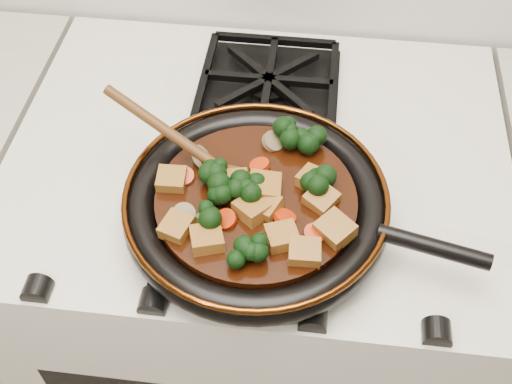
# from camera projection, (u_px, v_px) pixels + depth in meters

# --- Properties ---
(stove) EXTENTS (0.76, 0.60, 0.90)m
(stove) POSITION_uv_depth(u_px,v_px,m) (258.00, 301.00, 1.32)
(stove) COLOR beige
(stove) RESTS_ON ground
(burner_grate_front) EXTENTS (0.23, 0.23, 0.03)m
(burner_grate_front) POSITION_uv_depth(u_px,v_px,m) (247.00, 218.00, 0.88)
(burner_grate_front) COLOR black
(burner_grate_front) RESTS_ON stove
(burner_grate_back) EXTENTS (0.23, 0.23, 0.03)m
(burner_grate_back) POSITION_uv_depth(u_px,v_px,m) (269.00, 83.00, 1.05)
(burner_grate_back) COLOR black
(burner_grate_back) RESTS_ON stove
(skillet) EXTENTS (0.48, 0.35, 0.05)m
(skillet) POSITION_uv_depth(u_px,v_px,m) (257.00, 205.00, 0.85)
(skillet) COLOR black
(skillet) RESTS_ON burner_grate_front
(braising_sauce) EXTENTS (0.27, 0.27, 0.02)m
(braising_sauce) POSITION_uv_depth(u_px,v_px,m) (256.00, 202.00, 0.85)
(braising_sauce) COLOR black
(braising_sauce) RESTS_ON skillet
(tofu_cube_0) EXTENTS (0.04, 0.04, 0.02)m
(tofu_cube_0) POSITION_uv_depth(u_px,v_px,m) (172.00, 180.00, 0.85)
(tofu_cube_0) COLOR brown
(tofu_cube_0) RESTS_ON braising_sauce
(tofu_cube_1) EXTENTS (0.05, 0.05, 0.03)m
(tofu_cube_1) POSITION_uv_depth(u_px,v_px,m) (267.00, 207.00, 0.82)
(tofu_cube_1) COLOR brown
(tofu_cube_1) RESTS_ON braising_sauce
(tofu_cube_2) EXTENTS (0.05, 0.05, 0.03)m
(tofu_cube_2) POSITION_uv_depth(u_px,v_px,m) (321.00, 199.00, 0.83)
(tofu_cube_2) COLOR brown
(tofu_cube_2) RESTS_ON braising_sauce
(tofu_cube_3) EXTENTS (0.05, 0.05, 0.02)m
(tofu_cube_3) POSITION_uv_depth(u_px,v_px,m) (177.00, 227.00, 0.80)
(tofu_cube_3) COLOR brown
(tofu_cube_3) RESTS_ON braising_sauce
(tofu_cube_4) EXTENTS (0.05, 0.05, 0.02)m
(tofu_cube_4) POSITION_uv_depth(u_px,v_px,m) (282.00, 237.00, 0.79)
(tofu_cube_4) COLOR brown
(tofu_cube_4) RESTS_ON braising_sauce
(tofu_cube_5) EXTENTS (0.05, 0.05, 0.03)m
(tofu_cube_5) POSITION_uv_depth(u_px,v_px,m) (264.00, 188.00, 0.84)
(tofu_cube_5) COLOR brown
(tofu_cube_5) RESTS_ON braising_sauce
(tofu_cube_6) EXTENTS (0.06, 0.06, 0.03)m
(tofu_cube_6) POSITION_uv_depth(u_px,v_px,m) (335.00, 230.00, 0.80)
(tofu_cube_6) COLOR brown
(tofu_cube_6) RESTS_ON braising_sauce
(tofu_cube_7) EXTENTS (0.05, 0.05, 0.03)m
(tofu_cube_7) POSITION_uv_depth(u_px,v_px,m) (314.00, 180.00, 0.85)
(tofu_cube_7) COLOR brown
(tofu_cube_7) RESTS_ON braising_sauce
(tofu_cube_8) EXTENTS (0.05, 0.05, 0.02)m
(tofu_cube_8) POSITION_uv_depth(u_px,v_px,m) (207.00, 239.00, 0.79)
(tofu_cube_8) COLOR brown
(tofu_cube_8) RESTS_ON braising_sauce
(tofu_cube_9) EXTENTS (0.05, 0.05, 0.03)m
(tofu_cube_9) POSITION_uv_depth(u_px,v_px,m) (232.00, 185.00, 0.84)
(tofu_cube_9) COLOR brown
(tofu_cube_9) RESTS_ON braising_sauce
(tofu_cube_10) EXTENTS (0.05, 0.05, 0.03)m
(tofu_cube_10) POSITION_uv_depth(u_px,v_px,m) (252.00, 210.00, 0.82)
(tofu_cube_10) COLOR brown
(tofu_cube_10) RESTS_ON braising_sauce
(tofu_cube_11) EXTENTS (0.04, 0.04, 0.03)m
(tofu_cube_11) POSITION_uv_depth(u_px,v_px,m) (304.00, 252.00, 0.78)
(tofu_cube_11) COLOR brown
(tofu_cube_11) RESTS_ON braising_sauce
(broccoli_floret_0) EXTENTS (0.09, 0.09, 0.07)m
(broccoli_floret_0) POSITION_uv_depth(u_px,v_px,m) (311.00, 146.00, 0.88)
(broccoli_floret_0) COLOR black
(broccoli_floret_0) RESTS_ON braising_sauce
(broccoli_floret_1) EXTENTS (0.07, 0.09, 0.07)m
(broccoli_floret_1) POSITION_uv_depth(u_px,v_px,m) (247.00, 252.00, 0.77)
(broccoli_floret_1) COLOR black
(broccoli_floret_1) RESTS_ON braising_sauce
(broccoli_floret_2) EXTENTS (0.09, 0.09, 0.07)m
(broccoli_floret_2) POSITION_uv_depth(u_px,v_px,m) (214.00, 176.00, 0.85)
(broccoli_floret_2) COLOR black
(broccoli_floret_2) RESTS_ON braising_sauce
(broccoli_floret_3) EXTENTS (0.08, 0.09, 0.07)m
(broccoli_floret_3) POSITION_uv_depth(u_px,v_px,m) (201.00, 218.00, 0.80)
(broccoli_floret_3) COLOR black
(broccoli_floret_3) RESTS_ON braising_sauce
(broccoli_floret_4) EXTENTS (0.07, 0.06, 0.07)m
(broccoli_floret_4) POSITION_uv_depth(u_px,v_px,m) (284.00, 136.00, 0.90)
(broccoli_floret_4) COLOR black
(broccoli_floret_4) RESTS_ON braising_sauce
(broccoli_floret_5) EXTENTS (0.08, 0.09, 0.07)m
(broccoli_floret_5) POSITION_uv_depth(u_px,v_px,m) (219.00, 192.00, 0.83)
(broccoli_floret_5) COLOR black
(broccoli_floret_5) RESTS_ON braising_sauce
(broccoli_floret_6) EXTENTS (0.08, 0.09, 0.07)m
(broccoli_floret_6) POSITION_uv_depth(u_px,v_px,m) (321.00, 184.00, 0.84)
(broccoli_floret_6) COLOR black
(broccoli_floret_6) RESTS_ON braising_sauce
(broccoli_floret_7) EXTENTS (0.09, 0.08, 0.06)m
(broccoli_floret_7) POSITION_uv_depth(u_px,v_px,m) (244.00, 191.00, 0.83)
(broccoli_floret_7) COLOR black
(broccoli_floret_7) RESTS_ON braising_sauce
(carrot_coin_0) EXTENTS (0.03, 0.03, 0.02)m
(carrot_coin_0) POSITION_uv_depth(u_px,v_px,m) (260.00, 165.00, 0.87)
(carrot_coin_0) COLOR #AF2304
(carrot_coin_0) RESTS_ON braising_sauce
(carrot_coin_1) EXTENTS (0.03, 0.03, 0.02)m
(carrot_coin_1) POSITION_uv_depth(u_px,v_px,m) (184.00, 176.00, 0.86)
(carrot_coin_1) COLOR #AF2304
(carrot_coin_1) RESTS_ON braising_sauce
(carrot_coin_2) EXTENTS (0.03, 0.03, 0.02)m
(carrot_coin_2) POSITION_uv_depth(u_px,v_px,m) (226.00, 219.00, 0.81)
(carrot_coin_2) COLOR #AF2304
(carrot_coin_2) RESTS_ON braising_sauce
(carrot_coin_3) EXTENTS (0.03, 0.03, 0.01)m
(carrot_coin_3) POSITION_uv_depth(u_px,v_px,m) (314.00, 233.00, 0.80)
(carrot_coin_3) COLOR #AF2304
(carrot_coin_3) RESTS_ON braising_sauce
(carrot_coin_4) EXTENTS (0.03, 0.03, 0.01)m
(carrot_coin_4) POSITION_uv_depth(u_px,v_px,m) (257.00, 203.00, 0.83)
(carrot_coin_4) COLOR #AF2304
(carrot_coin_4) RESTS_ON braising_sauce
(carrot_coin_5) EXTENTS (0.03, 0.03, 0.02)m
(carrot_coin_5) POSITION_uv_depth(u_px,v_px,m) (285.00, 217.00, 0.81)
(carrot_coin_5) COLOR #AF2304
(carrot_coin_5) RESTS_ON braising_sauce
(mushroom_slice_0) EXTENTS (0.04, 0.04, 0.02)m
(mushroom_slice_0) POSITION_uv_depth(u_px,v_px,m) (273.00, 142.00, 0.90)
(mushroom_slice_0) COLOR olive
(mushroom_slice_0) RESTS_ON braising_sauce
(mushroom_slice_1) EXTENTS (0.04, 0.04, 0.02)m
(mushroom_slice_1) POSITION_uv_depth(u_px,v_px,m) (184.00, 214.00, 0.81)
(mushroom_slice_1) COLOR olive
(mushroom_slice_1) RESTS_ON braising_sauce
(mushroom_slice_2) EXTENTS (0.04, 0.04, 0.03)m
(mushroom_slice_2) POSITION_uv_depth(u_px,v_px,m) (202.00, 158.00, 0.88)
(mushroom_slice_2) COLOR olive
(mushroom_slice_2) RESTS_ON braising_sauce
(wooden_spoon) EXTENTS (0.14, 0.08, 0.21)m
(wooden_spoon) POSITION_uv_depth(u_px,v_px,m) (199.00, 154.00, 0.86)
(wooden_spoon) COLOR #4A2A0F
(wooden_spoon) RESTS_ON braising_sauce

